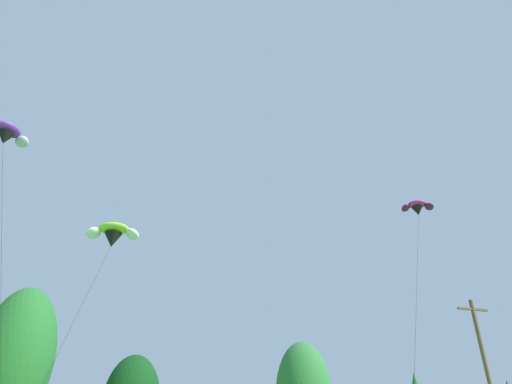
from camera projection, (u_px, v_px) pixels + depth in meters
treeline_tree_c at (15, 359)px, 35.10m from camera, size 5.57×5.57×13.97m
parafoil_kite_high_purple at (7, 134)px, 31.47m from camera, size 7.69×10.91×20.28m
parafoil_kite_mid_magenta at (417, 208)px, 38.09m from camera, size 14.14×15.38×19.25m
parafoil_kite_far_lime_white at (113, 234)px, 32.46m from camera, size 3.94×12.71×14.84m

